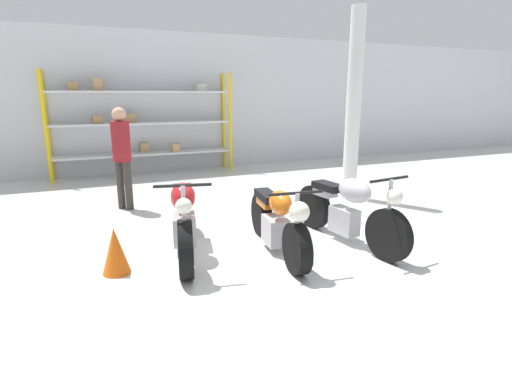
# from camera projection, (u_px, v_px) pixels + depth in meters

# --- Properties ---
(ground_plane) EXTENTS (30.00, 30.00, 0.00)m
(ground_plane) POSITION_uv_depth(u_px,v_px,m) (268.00, 249.00, 5.37)
(ground_plane) COLOR silver
(back_wall) EXTENTS (30.00, 0.08, 3.60)m
(back_wall) POSITION_uv_depth(u_px,v_px,m) (169.00, 103.00, 10.57)
(back_wall) COLOR silver
(back_wall) RESTS_ON ground_plane
(shelving_rack) EXTENTS (4.50, 0.63, 2.57)m
(shelving_rack) POSITION_uv_depth(u_px,v_px,m) (141.00, 121.00, 10.05)
(shelving_rack) COLOR yellow
(shelving_rack) RESTS_ON ground_plane
(support_pillar) EXTENTS (0.28, 0.28, 3.60)m
(support_pillar) POSITION_uv_depth(u_px,v_px,m) (354.00, 106.00, 7.64)
(support_pillar) COLOR silver
(support_pillar) RESTS_ON ground_plane
(motorcycle_red) EXTENTS (0.76, 2.17, 1.08)m
(motorcycle_red) POSITION_uv_depth(u_px,v_px,m) (184.00, 219.00, 5.16)
(motorcycle_red) COLOR black
(motorcycle_red) RESTS_ON ground_plane
(motorcycle_orange) EXTENTS (0.65, 2.00, 0.97)m
(motorcycle_orange) POSITION_uv_depth(u_px,v_px,m) (277.00, 221.00, 5.18)
(motorcycle_orange) COLOR black
(motorcycle_orange) RESTS_ON ground_plane
(motorcycle_silver) EXTENTS (0.63, 2.15, 1.05)m
(motorcycle_silver) POSITION_uv_depth(u_px,v_px,m) (348.00, 209.00, 5.49)
(motorcycle_silver) COLOR black
(motorcycle_silver) RESTS_ON ground_plane
(person_browsing) EXTENTS (0.45, 0.45, 1.81)m
(person_browsing) POSITION_uv_depth(u_px,v_px,m) (122.00, 150.00, 7.00)
(person_browsing) COLOR #38332D
(person_browsing) RESTS_ON ground_plane
(traffic_cone) EXTENTS (0.32, 0.32, 0.55)m
(traffic_cone) POSITION_uv_depth(u_px,v_px,m) (115.00, 251.00, 4.59)
(traffic_cone) COLOR orange
(traffic_cone) RESTS_ON ground_plane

